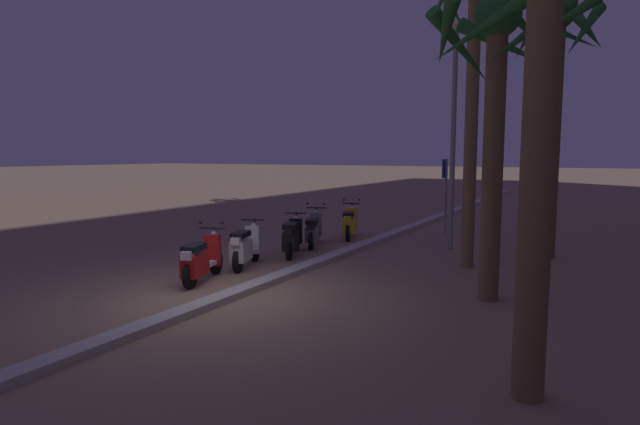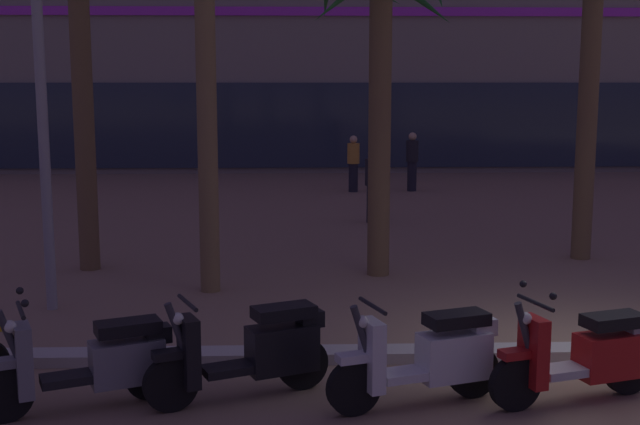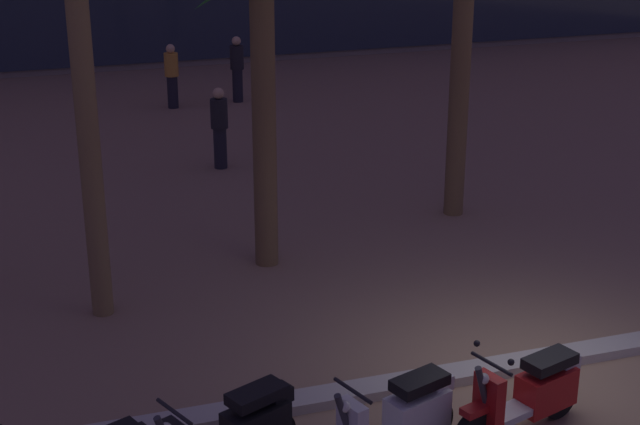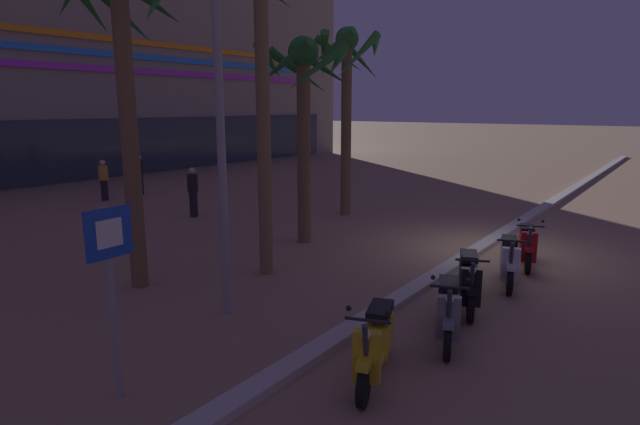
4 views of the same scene
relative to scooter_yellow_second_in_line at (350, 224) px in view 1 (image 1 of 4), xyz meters
name	(u,v)px [view 1 (image 1 of 4)]	position (x,y,z in m)	size (l,w,h in m)	color
ground_plane	(219,297)	(7.03, 0.73, -0.46)	(200.00, 200.00, 0.00)	#93755B
curb_strip	(229,295)	(7.03, 0.96, -0.40)	(60.00, 0.36, 0.12)	#BCB7AD
scooter_yellow_second_in_line	(350,224)	(0.00, 0.00, 0.00)	(1.74, 0.84, 1.17)	black
scooter_grey_mid_centre	(313,231)	(1.69, -0.31, -0.02)	(1.74, 0.90, 1.17)	black
scooter_black_far_back	(292,238)	(3.17, -0.10, 0.01)	(1.75, 0.92, 1.04)	black
scooter_white_gap_after_mid	(245,248)	(4.84, -0.32, 0.00)	(1.72, 0.81, 1.04)	black
scooter_red_last_in_row	(201,260)	(6.36, -0.28, -0.01)	(1.74, 0.79, 1.17)	black
crossing_sign	(445,187)	(-2.36, 2.26, 1.05)	(0.60, 0.13, 2.40)	#939399
palm_tree_mid_walkway	(474,27)	(2.34, 4.07, 4.86)	(2.54, 2.52, 6.80)	olive
palm_tree_by_mall_entrance	(557,65)	(0.23, 5.58, 4.24)	(2.30, 2.31, 6.25)	brown
palm_tree_far_corner	(495,70)	(4.92, 5.02, 3.51)	(2.47, 2.55, 5.26)	brown
street_lamp	(454,108)	(0.30, 3.15, 3.30)	(0.36, 0.36, 6.09)	#939399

